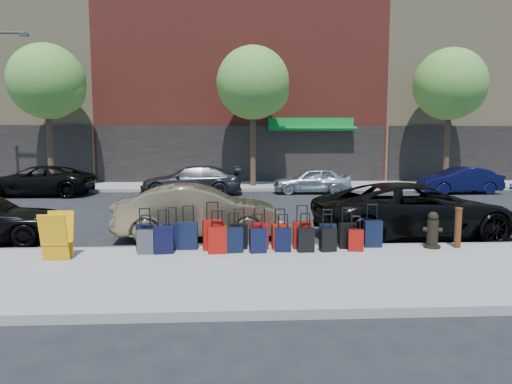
{
  "coord_description": "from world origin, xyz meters",
  "views": [
    {
      "loc": [
        -0.6,
        -14.67,
        2.53
      ],
      "look_at": [
        0.09,
        -1.5,
        1.04
      ],
      "focal_mm": 32.0,
      "sensor_mm": 36.0,
      "label": 1
    }
  ],
  "objects": [
    {
      "name": "suitcase_front_10",
      "position": [
        2.54,
        -4.75,
        0.45
      ],
      "size": [
        0.4,
        0.22,
        0.96
      ],
      "rotation": [
        0.0,
        0.0,
        0.01
      ],
      "color": "black",
      "rests_on": "sidewalk_near"
    },
    {
      "name": "suitcase_front_2",
      "position": [
        -1.58,
        -4.75,
        0.46
      ],
      "size": [
        0.41,
        0.23,
        0.97
      ],
      "rotation": [
        0.0,
        0.0,
        0.03
      ],
      "color": "black",
      "rests_on": "sidewalk_near"
    },
    {
      "name": "tree_right",
      "position": [
        11.14,
        9.5,
        5.41
      ],
      "size": [
        3.8,
        3.8,
        7.27
      ],
      "color": "black",
      "rests_on": "sidewalk_far"
    },
    {
      "name": "suitcase_front_7",
      "position": [
        0.94,
        -4.82,
        0.45
      ],
      "size": [
        0.41,
        0.24,
        0.97
      ],
      "rotation": [
        0.0,
        0.0,
        -0.04
      ],
      "color": "maroon",
      "rests_on": "sidewalk_near"
    },
    {
      "name": "suitcase_back_8",
      "position": [
        1.45,
        -5.12,
        0.4
      ],
      "size": [
        0.37,
        0.25,
        0.81
      ],
      "rotation": [
        0.0,
        0.0,
        0.16
      ],
      "color": "black",
      "rests_on": "sidewalk_near"
    },
    {
      "name": "suitcase_front_3",
      "position": [
        -1.03,
        -4.84,
        0.48
      ],
      "size": [
        0.47,
        0.32,
        1.06
      ],
      "rotation": [
        0.0,
        0.0,
        0.18
      ],
      "color": "#A5100A",
      "rests_on": "sidewalk_near"
    },
    {
      "name": "suitcase_back_4",
      "position": [
        -0.57,
        -5.1,
        0.42
      ],
      "size": [
        0.39,
        0.26,
        0.87
      ],
      "rotation": [
        0.0,
        0.0,
        0.14
      ],
      "color": "black",
      "rests_on": "sidewalk_near"
    },
    {
      "name": "curb_far",
      "position": [
        0.0,
        7.98,
        0.07
      ],
      "size": [
        60.0,
        0.08,
        0.15
      ],
      "primitive_type": "cube",
      "color": "gray",
      "rests_on": "ground"
    },
    {
      "name": "car_far_3",
      "position": [
        10.26,
        6.52,
        0.63
      ],
      "size": [
        3.92,
        1.55,
        1.27
      ],
      "primitive_type": "imported",
      "rotation": [
        0.0,
        0.0,
        -1.52
      ],
      "color": "#0C0F38",
      "rests_on": "ground"
    },
    {
      "name": "suitcase_back_3",
      "position": [
        -0.93,
        -5.16,
        0.44
      ],
      "size": [
        0.41,
        0.25,
        0.93
      ],
      "rotation": [
        0.0,
        0.0,
        0.07
      ],
      "color": "#970E09",
      "rests_on": "sidewalk_near"
    },
    {
      "name": "fire_hydrant",
      "position": [
        3.85,
        -4.91,
        0.52
      ],
      "size": [
        0.42,
        0.37,
        0.81
      ],
      "rotation": [
        0.0,
        0.0,
        -0.33
      ],
      "color": "black",
      "rests_on": "sidewalk_near"
    },
    {
      "name": "bollard",
      "position": [
        4.41,
        -4.93,
        0.61
      ],
      "size": [
        0.17,
        0.17,
        0.9
      ],
      "color": "#38190C",
      "rests_on": "sidewalk_near"
    },
    {
      "name": "curb_near",
      "position": [
        0.0,
        -4.48,
        0.07
      ],
      "size": [
        60.0,
        0.08,
        0.15
      ],
      "primitive_type": "cube",
      "color": "gray",
      "rests_on": "ground"
    },
    {
      "name": "suitcase_back_6",
      "position": [
        0.48,
        -5.08,
        0.41
      ],
      "size": [
        0.36,
        0.24,
        0.82
      ],
      "rotation": [
        0.0,
        0.0,
        -0.11
      ],
      "color": "black",
      "rests_on": "sidewalk_near"
    },
    {
      "name": "suitcase_back_1",
      "position": [
        -2.06,
        -5.11,
        0.44
      ],
      "size": [
        0.42,
        0.28,
        0.94
      ],
      "rotation": [
        0.0,
        0.0,
        0.13
      ],
      "color": "black",
      "rests_on": "sidewalk_near"
    },
    {
      "name": "suitcase_front_6",
      "position": [
        0.45,
        -4.85,
        0.43
      ],
      "size": [
        0.39,
        0.24,
        0.9
      ],
      "rotation": [
        0.0,
        0.0,
        0.09
      ],
      "color": "#A81C0A",
      "rests_on": "sidewalk_near"
    },
    {
      "name": "building_center",
      "position": [
        0.0,
        17.99,
        9.98
      ],
      "size": [
        17.0,
        12.85,
        20.0
      ],
      "color": "maroon",
      "rests_on": "ground"
    },
    {
      "name": "suitcase_front_8",
      "position": [
        1.52,
        -4.78,
        0.42
      ],
      "size": [
        0.36,
        0.2,
        0.86
      ],
      "rotation": [
        0.0,
        0.0,
        0.02
      ],
      "color": "black",
      "rests_on": "sidewalk_near"
    },
    {
      "name": "car_far_0",
      "position": [
        -9.56,
        6.65,
        0.69
      ],
      "size": [
        5.05,
        2.43,
        1.39
      ],
      "primitive_type": "imported",
      "rotation": [
        0.0,
        0.0,
        -1.6
      ],
      "color": "black",
      "rests_on": "ground"
    },
    {
      "name": "suitcase_back_9",
      "position": [
        2.06,
        -5.12,
        0.39
      ],
      "size": [
        0.35,
        0.23,
        0.77
      ],
      "rotation": [
        0.0,
        0.0,
        -0.16
      ],
      "color": "maroon",
      "rests_on": "sidewalk_near"
    },
    {
      "name": "suitcase_back_7",
      "position": [
        0.96,
        -5.13,
        0.41
      ],
      "size": [
        0.36,
        0.23,
        0.84
      ],
      "rotation": [
        0.0,
        0.0,
        0.06
      ],
      "color": "black",
      "rests_on": "sidewalk_near"
    },
    {
      "name": "car_far_1",
      "position": [
        -2.52,
        6.62,
        0.68
      ],
      "size": [
        4.68,
        1.91,
        1.36
      ],
      "primitive_type": "imported",
      "rotation": [
        0.0,
        0.0,
        -1.57
      ],
      "color": "#333335",
      "rests_on": "ground"
    },
    {
      "name": "display_rack",
      "position": [
        -4.12,
        -5.49,
        0.62
      ],
      "size": [
        0.53,
        0.59,
        0.95
      ],
      "rotation": [
        0.0,
        0.0,
        -0.0
      ],
      "color": "orange",
      "rests_on": "sidewalk_near"
    },
    {
      "name": "suitcase_front_1",
      "position": [
        -1.94,
        -4.76,
        0.44
      ],
      "size": [
        0.42,
        0.28,
        0.94
      ],
      "rotation": [
        0.0,
        0.0,
        0.19
      ],
      "color": "black",
      "rests_on": "sidewalk_near"
    },
    {
      "name": "ground",
      "position": [
        0.0,
        0.0,
        0.0
      ],
      "size": [
        120.0,
        120.0,
        0.0
      ],
      "primitive_type": "plane",
      "color": "black",
      "rests_on": "ground"
    },
    {
      "name": "tree_left",
      "position": [
        -9.86,
        9.5,
        5.41
      ],
      "size": [
        3.8,
        3.8,
        7.27
      ],
      "color": "black",
      "rests_on": "sidewalk_far"
    },
    {
      "name": "building_left",
      "position": [
        -16.0,
        17.98,
        7.98
      ],
      "size": [
        15.0,
        12.12,
        16.0
      ],
      "color": "#8F7A58",
      "rests_on": "ground"
    },
    {
      "name": "building_right",
      "position": [
        16.0,
        17.99,
        8.98
      ],
      "size": [
        15.0,
        12.12,
        18.0
      ],
      "color": "#8F7A58",
      "rests_on": "ground"
    },
    {
      "name": "suitcase_front_9",
      "position": [
        1.94,
        -4.85,
        0.43
      ],
      "size": [
        0.37,
        0.21,
        0.9
      ],
      "rotation": [
        0.0,
        0.0,
        0.0
      ],
      "color": "black",
      "rests_on": "sidewalk_near"
    },
    {
      "name": "suitcase_back_0",
      "position": [
        -2.43,
        -5.12,
        0.41
      ],
      "size": [
        0.36,
        0.21,
        0.83
      ],
      "rotation": [
        0.0,
        0.0,
        -0.03
      ],
      "color": "#39383D",
      "rests_on": "sidewalk_near"
    },
    {
      "name": "suitcase_back_5",
      "position": [
        -0.06,
        -5.15,
        0.41
      ],
      "size": [
        0.38,
        0.26,
        0.84
      ],
      "rotation": [
        0.0,
        0.0,
        0.16
      ],
      "color": "black",
      "rests_on": "sidewalk_near"
    },
    {
      "name": "car_far_2",
      "position": [
        3.21,
        6.97,
        0.63
      ],
      "size": [
        3.72,
        1.55,
        1.26
      ],
      "primitive_type": "imported",
      "rotation": [
        0.0,
        0.0,
        -1.59
      ],
      "color": "silver",
      "rests_on": "ground"
    },
    {
      "name": "tree_center",
      "position": [
        0.64,
        9.5,
        5.41
      ],
      "size": [
        3.8,
        3.8,
        7.27
      ],
      "color": "black",
      "rests_on": "sidewalk_far"
    },
    {
      "name": "suitcase_front_5",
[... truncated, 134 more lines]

